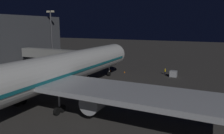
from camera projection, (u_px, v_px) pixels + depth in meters
ground_plane at (75, 92)px, 43.11m from camera, size 320.00×320.00×0.00m
airliner_at_gate at (33, 78)px, 32.52m from camera, size 58.82×66.81×17.95m
jet_bridge at (61, 55)px, 58.14m from camera, size 24.05×3.40×7.00m
apron_floodlight_mast at (51, 34)px, 72.20m from camera, size 2.90×0.50×18.22m
baggage_container_near_belt at (173, 74)px, 55.94m from camera, size 1.78×1.64×1.61m
ground_crew_by_belt_loader at (165, 71)px, 58.63m from camera, size 0.40×0.40×1.71m
traffic_cone_nose_port at (125, 72)px, 60.83m from camera, size 0.36×0.36×0.55m
traffic_cone_nose_starboard at (111, 70)px, 62.69m from camera, size 0.36×0.36×0.55m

